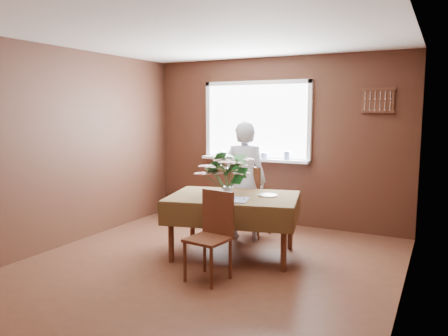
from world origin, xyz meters
The scene contains 15 objects.
floor centered at (0.00, 0.00, 0.00)m, with size 4.50×4.50×0.00m, color #4A2619.
ceiling centered at (0.00, 0.00, 2.50)m, with size 4.50×4.50×0.00m, color white.
wall_back centered at (0.00, 2.25, 1.25)m, with size 4.00×4.00×0.00m, color brown.
wall_front centered at (0.00, -2.25, 1.25)m, with size 4.00×4.00×0.00m, color brown.
wall_left centered at (-2.00, 0.00, 1.25)m, with size 4.50×4.50×0.00m, color brown.
wall_right centered at (2.00, 0.00, 1.25)m, with size 4.50×4.50×0.00m, color brown.
window_assembly centered at (-0.29, 2.20, 1.36)m, with size 1.72×0.20×1.22m.
spoon_rack centered at (1.45, 2.22, 1.85)m, with size 0.44×0.05×0.33m.
dining_table centered at (0.10, 0.59, 0.64)m, with size 1.69×1.34×0.73m.
chair_far centered at (-0.04, 1.40, 0.53)m, with size 0.45×0.45×0.98m.
chair_near centered at (0.22, -0.14, 0.49)m, with size 0.43×0.43×0.90m.
seated_woman centered at (-0.06, 1.26, 0.79)m, with size 0.58×0.38×1.58m, color white.
flower_bouquet centered at (0.12, 0.40, 1.04)m, with size 0.56×0.56×0.48m.
side_plate centered at (0.46, 0.77, 0.73)m, with size 0.23×0.23×0.01m, color white.
table_knife centered at (0.30, 0.47, 0.73)m, with size 0.02×0.23×0.00m, color silver.
Camera 1 is at (2.29, -3.94, 1.72)m, focal length 35.00 mm.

